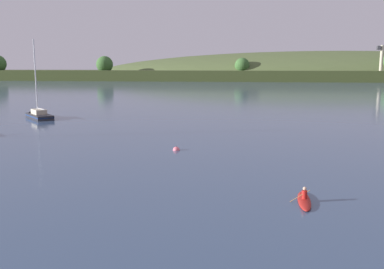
{
  "coord_description": "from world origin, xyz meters",
  "views": [
    {
      "loc": [
        8.97,
        -4.82,
        7.73
      ],
      "look_at": [
        2.4,
        30.99,
        1.82
      ],
      "focal_mm": 38.9,
      "sensor_mm": 36.0,
      "label": 1
    }
  ],
  "objects": [
    {
      "name": "mooring_buoy_foreground",
      "position": [
        0.58,
        32.72,
        0.0
      ],
      "size": [
        0.67,
        0.67,
        0.75
      ],
      "color": "#E06675",
      "rests_on": "ground"
    },
    {
      "name": "far_shoreline_hill",
      "position": [
        40.27,
        278.23,
        0.45
      ],
      "size": [
        426.37,
        123.48,
        36.48
      ],
      "rotation": [
        0.0,
        0.0,
        0.03
      ],
      "color": "#35401E",
      "rests_on": "ground"
    },
    {
      "name": "canoe_with_paddler",
      "position": [
        11.2,
        19.14,
        0.1
      ],
      "size": [
        1.33,
        3.63,
        1.02
      ],
      "rotation": [
        0.0,
        0.0,
        4.71
      ],
      "color": "maroon",
      "rests_on": "ground"
    },
    {
      "name": "dockside_crane",
      "position": [
        67.52,
        232.66,
        9.02
      ],
      "size": [
        11.66,
        3.87,
        19.2
      ],
      "rotation": [
        0.0,
        0.0,
        0.02
      ],
      "color": "#4C4C51",
      "rests_on": "ground"
    },
    {
      "name": "sailboat_midwater_white",
      "position": [
        -25.87,
        53.45,
        0.19
      ],
      "size": [
        7.17,
        7.05,
        13.03
      ],
      "rotation": [
        0.0,
        0.0,
        2.37
      ],
      "color": "#232328",
      "rests_on": "ground"
    }
  ]
}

